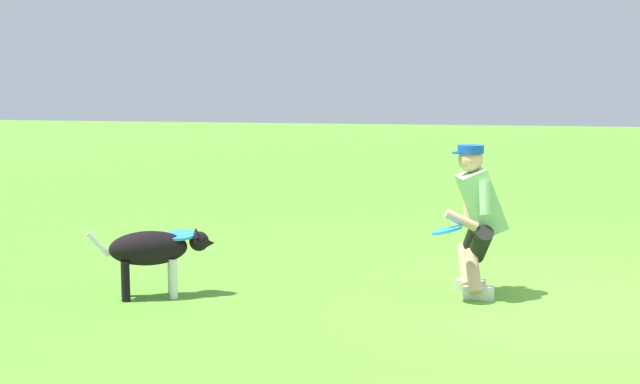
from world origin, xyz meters
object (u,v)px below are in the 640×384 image
Objects in this scene: frisbee_held at (447,230)px; person at (477,215)px; frisbee_flying at (180,235)px; dog at (154,250)px.

person is at bearing -125.48° from frisbee_held.
frisbee_flying is 1.10× the size of frisbee_held.
dog is 3.92× the size of frisbee_held.
frisbee_flying is at bearing 5.94° from frisbee_held.
dog is 2.47m from frisbee_held.
person is at bearing -167.51° from frisbee_flying.
person is 5.15× the size of frisbee_held.
frisbee_held is at bearing 38.35° from person.
person reaches higher than frisbee_flying.
dog is at bearing -1.76° from person.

